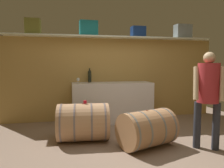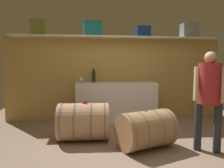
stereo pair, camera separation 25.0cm
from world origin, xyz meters
name	(u,v)px [view 2 (the right image)]	position (x,y,z in m)	size (l,w,h in m)	color
ground_plane	(130,142)	(0.00, 0.53, -0.01)	(6.32, 7.43, 0.02)	gray
back_wall_panel	(116,79)	(0.00, 2.12, 0.96)	(5.12, 0.10, 1.91)	tan
high_shelf_board	(118,37)	(0.00, 1.97, 1.93)	(4.71, 0.40, 0.03)	silver
toolcase_olive	(38,28)	(-1.75, 1.97, 2.11)	(0.30, 0.29, 0.32)	olive
toolcase_teal	(93,29)	(-0.57, 1.97, 2.11)	(0.40, 0.21, 0.33)	#167279
toolcase_navy	(143,32)	(0.60, 1.97, 2.07)	(0.32, 0.22, 0.25)	navy
toolcase_grey	(189,31)	(1.75, 1.97, 2.11)	(0.39, 0.23, 0.33)	gray
work_cabinet	(116,102)	(-0.06, 1.78, 0.45)	(1.79, 0.56, 0.90)	white
wine_bottle_dark	(94,76)	(-0.55, 1.96, 1.05)	(0.08, 0.08, 0.32)	black
wine_glass	(81,80)	(-0.83, 1.59, 0.99)	(0.07, 0.07, 0.13)	white
wine_barrel_near	(84,122)	(-0.79, 0.70, 0.32)	(0.91, 0.70, 0.65)	tan
wine_barrel_far	(146,129)	(0.18, 0.22, 0.29)	(0.99, 0.82, 0.60)	#B07F55
tasting_cup	(85,102)	(-0.76, 0.70, 0.67)	(0.06, 0.06, 0.05)	red
winemaker_pouring	(209,91)	(1.06, -0.03, 0.92)	(0.48, 0.41, 1.50)	#2D3039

